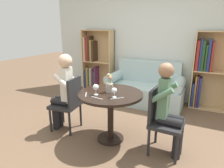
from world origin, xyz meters
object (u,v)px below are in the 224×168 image
at_px(chair_left, 69,102).
at_px(wine_glass_left, 96,87).
at_px(bookshelf_right, 208,70).
at_px(person_left, 63,90).
at_px(bookshelf_left, 95,63).
at_px(chair_right, 162,118).
at_px(wine_glass_right, 114,91).
at_px(flower_vase, 109,86).
at_px(person_right, 169,109).
at_px(couch, 145,89).

distance_m(chair_left, wine_glass_left, 0.71).
xyz_separation_m(bookshelf_right, person_left, (-2.06, -2.02, -0.13)).
height_order(bookshelf_left, person_left, bookshelf_left).
bearing_deg(chair_right, wine_glass_right, 107.26).
distance_m(wine_glass_left, flower_vase, 0.22).
distance_m(person_left, person_right, 1.66).
relative_size(person_left, wine_glass_right, 9.39).
bearing_deg(wine_glass_right, chair_left, 172.32).
bearing_deg(flower_vase, person_left, -175.65).
xyz_separation_m(person_left, flower_vase, (0.80, 0.06, 0.15)).
bearing_deg(chair_left, bookshelf_left, -166.83).
height_order(bookshelf_left, flower_vase, bookshelf_left).
bearing_deg(bookshelf_right, wine_glass_right, -117.34).
height_order(person_left, wine_glass_right, person_left).
bearing_deg(person_left, bookshelf_left, -169.14).
distance_m(chair_left, chair_right, 1.49).
height_order(bookshelf_right, chair_right, bookshelf_right).
xyz_separation_m(couch, person_right, (0.83, -1.69, 0.34)).
bearing_deg(chair_right, bookshelf_right, -12.19).
relative_size(chair_right, wine_glass_left, 5.83).
relative_size(chair_right, person_right, 0.72).
bearing_deg(bookshelf_right, bookshelf_left, -179.91).
bearing_deg(bookshelf_right, couch, -167.67).
xyz_separation_m(person_right, wine_glass_left, (-0.98, -0.19, 0.21)).
xyz_separation_m(chair_left, chair_right, (1.49, 0.05, 0.00)).
bearing_deg(chair_left, person_left, -85.69).
xyz_separation_m(chair_right, flower_vase, (-0.77, -0.01, 0.34)).
bearing_deg(couch, chair_left, -113.15).
height_order(bookshelf_left, chair_left, bookshelf_left).
bearing_deg(person_right, flower_vase, 92.00).
distance_m(bookshelf_right, flower_vase, 2.33).
xyz_separation_m(chair_right, person_right, (0.09, -0.00, 0.16)).
bearing_deg(bookshelf_left, person_right, -40.56).
distance_m(bookshelf_right, wine_glass_right, 2.39).
xyz_separation_m(bookshelf_left, chair_right, (2.19, -1.95, -0.25)).
xyz_separation_m(person_left, wine_glass_left, (0.68, -0.12, 0.17)).
relative_size(bookshelf_right, person_right, 1.28).
xyz_separation_m(chair_left, person_right, (1.58, 0.05, 0.16)).
distance_m(couch, person_left, 1.98).
distance_m(bookshelf_right, chair_left, 2.83).
xyz_separation_m(couch, person_left, (-0.83, -1.76, 0.37)).
height_order(couch, bookshelf_left, bookshelf_left).
relative_size(couch, bookshelf_left, 1.05).
height_order(person_left, flower_vase, person_left).
bearing_deg(wine_glass_left, bookshelf_left, 121.30).
bearing_deg(person_right, wine_glass_left, 102.57).
distance_m(chair_right, flower_vase, 0.84).
height_order(bookshelf_right, person_left, bookshelf_right).
bearing_deg(couch, person_right, -63.74).
distance_m(person_left, wine_glass_left, 0.71).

